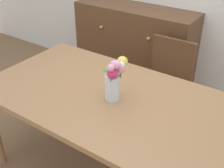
% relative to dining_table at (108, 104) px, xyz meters
% --- Properties ---
extents(dining_table, '(1.84, 1.03, 0.78)m').
position_rel_dining_table_xyz_m(dining_table, '(0.00, 0.00, 0.00)').
color(dining_table, '#9E7047').
rests_on(dining_table, ground_plane).
extents(chair_far, '(0.42, 0.42, 0.90)m').
position_rel_dining_table_xyz_m(chair_far, '(0.07, 0.86, -0.18)').
color(chair_far, brown).
rests_on(chair_far, ground_plane).
extents(dresser, '(1.40, 0.47, 1.00)m').
position_rel_dining_table_xyz_m(dresser, '(-0.57, 1.33, -0.20)').
color(dresser, brown).
rests_on(dresser, ground_plane).
extents(flower_vase, '(0.16, 0.20, 0.31)m').
position_rel_dining_table_xyz_m(flower_vase, '(0.07, -0.01, 0.26)').
color(flower_vase, silver).
rests_on(flower_vase, dining_table).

